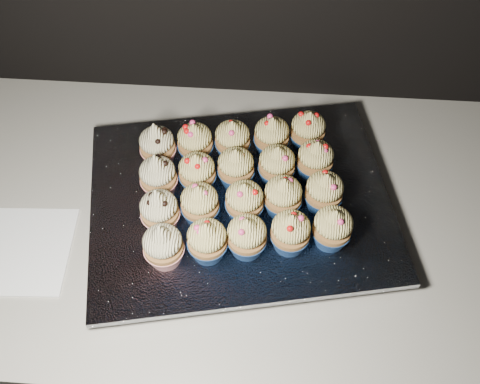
% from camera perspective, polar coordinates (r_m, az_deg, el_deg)
% --- Properties ---
extents(cabinet, '(2.40, 0.60, 0.86)m').
position_cam_1_polar(cabinet, '(1.35, 3.91, -13.31)').
color(cabinet, black).
rests_on(cabinet, ground).
extents(worktop, '(2.44, 0.64, 0.04)m').
position_cam_1_polar(worktop, '(0.95, 5.40, -2.86)').
color(worktop, beige).
rests_on(worktop, cabinet).
extents(napkin, '(0.17, 0.17, 0.00)m').
position_cam_1_polar(napkin, '(0.96, -22.38, -5.78)').
color(napkin, white).
rests_on(napkin, worktop).
extents(baking_tray, '(0.53, 0.44, 0.02)m').
position_cam_1_polar(baking_tray, '(0.93, 0.00, -1.41)').
color(baking_tray, black).
rests_on(baking_tray, worktop).
extents(foil_lining, '(0.57, 0.49, 0.01)m').
position_cam_1_polar(foil_lining, '(0.92, 0.00, -0.81)').
color(foil_lining, silver).
rests_on(foil_lining, baking_tray).
extents(cupcake_0, '(0.06, 0.06, 0.10)m').
position_cam_1_polar(cupcake_0, '(0.82, -8.20, -5.65)').
color(cupcake_0, '#B0181E').
rests_on(cupcake_0, foil_lining).
extents(cupcake_1, '(0.06, 0.06, 0.08)m').
position_cam_1_polar(cupcake_1, '(0.82, -3.52, -5.18)').
color(cupcake_1, navy).
rests_on(cupcake_1, foil_lining).
extents(cupcake_2, '(0.06, 0.06, 0.08)m').
position_cam_1_polar(cupcake_2, '(0.82, 0.73, -4.74)').
color(cupcake_2, navy).
rests_on(cupcake_2, foil_lining).
extents(cupcake_3, '(0.06, 0.06, 0.08)m').
position_cam_1_polar(cupcake_3, '(0.83, 5.40, -4.27)').
color(cupcake_3, navy).
rests_on(cupcake_3, foil_lining).
extents(cupcake_4, '(0.06, 0.06, 0.08)m').
position_cam_1_polar(cupcake_4, '(0.84, 9.82, -3.76)').
color(cupcake_4, navy).
rests_on(cupcake_4, foil_lining).
extents(cupcake_5, '(0.06, 0.06, 0.10)m').
position_cam_1_polar(cupcake_5, '(0.86, -8.58, -1.94)').
color(cupcake_5, '#B0181E').
rests_on(cupcake_5, foil_lining).
extents(cupcake_6, '(0.06, 0.06, 0.08)m').
position_cam_1_polar(cupcake_6, '(0.86, -4.30, -1.27)').
color(cupcake_6, navy).
rests_on(cupcake_6, foil_lining).
extents(cupcake_7, '(0.06, 0.06, 0.08)m').
position_cam_1_polar(cupcake_7, '(0.86, 0.48, -1.00)').
color(cupcake_7, navy).
rests_on(cupcake_7, foil_lining).
extents(cupcake_8, '(0.06, 0.06, 0.08)m').
position_cam_1_polar(cupcake_8, '(0.87, 4.60, -0.47)').
color(cupcake_8, navy).
rests_on(cupcake_8, foil_lining).
extents(cupcake_9, '(0.06, 0.06, 0.08)m').
position_cam_1_polar(cupcake_9, '(0.88, 8.95, 0.01)').
color(cupcake_9, navy).
rests_on(cupcake_9, foil_lining).
extents(cupcake_10, '(0.06, 0.06, 0.10)m').
position_cam_1_polar(cupcake_10, '(0.90, -8.73, 1.72)').
color(cupcake_10, '#B0181E').
rests_on(cupcake_10, foil_lining).
extents(cupcake_11, '(0.06, 0.06, 0.08)m').
position_cam_1_polar(cupcake_11, '(0.90, -4.59, 2.08)').
color(cupcake_11, navy).
rests_on(cupcake_11, foil_lining).
extents(cupcake_12, '(0.06, 0.06, 0.08)m').
position_cam_1_polar(cupcake_12, '(0.90, -0.44, 2.63)').
color(cupcake_12, navy).
rests_on(cupcake_12, foil_lining).
extents(cupcake_13, '(0.06, 0.06, 0.08)m').
position_cam_1_polar(cupcake_13, '(0.91, 3.94, 2.89)').
color(cupcake_13, navy).
rests_on(cupcake_13, foil_lining).
extents(cupcake_14, '(0.06, 0.06, 0.08)m').
position_cam_1_polar(cupcake_14, '(0.92, 8.02, 3.42)').
color(cupcake_14, navy).
rests_on(cupcake_14, foil_lining).
extents(cupcake_15, '(0.06, 0.06, 0.10)m').
position_cam_1_polar(cupcake_15, '(0.94, -8.81, 4.97)').
color(cupcake_15, '#B0181E').
rests_on(cupcake_15, foil_lining).
extents(cupcake_16, '(0.06, 0.06, 0.08)m').
position_cam_1_polar(cupcake_16, '(0.94, -4.81, 5.29)').
color(cupcake_16, navy).
rests_on(cupcake_16, foil_lining).
extents(cupcake_17, '(0.06, 0.06, 0.08)m').
position_cam_1_polar(cupcake_17, '(0.94, -0.80, 5.60)').
color(cupcake_17, navy).
rests_on(cupcake_17, foil_lining).
extents(cupcake_18, '(0.06, 0.06, 0.08)m').
position_cam_1_polar(cupcake_18, '(0.95, 3.39, 5.97)').
color(cupcake_18, navy).
rests_on(cupcake_18, foil_lining).
extents(cupcake_19, '(0.06, 0.06, 0.08)m').
position_cam_1_polar(cupcake_19, '(0.96, 7.25, 6.52)').
color(cupcake_19, navy).
rests_on(cupcake_19, foil_lining).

